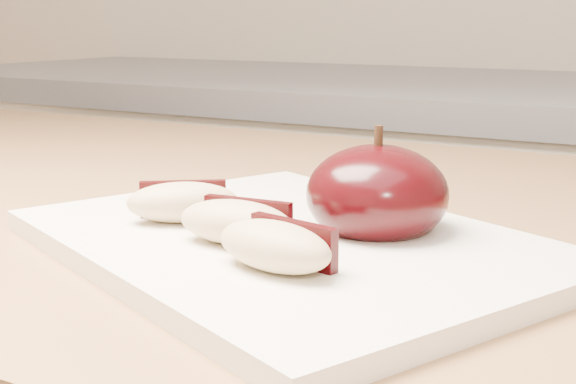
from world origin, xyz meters
The scene contains 5 objects.
cutting_board centered at (-0.07, 0.38, 0.91)m, with size 0.31×0.23×0.01m, color white.
apple_half centered at (-0.03, 0.42, 0.93)m, with size 0.11×0.11×0.07m.
apple_wedge_a centered at (-0.15, 0.37, 0.92)m, with size 0.08×0.07×0.03m.
apple_wedge_b centered at (-0.09, 0.35, 0.92)m, with size 0.07×0.04×0.03m.
apple_wedge_c centered at (-0.05, 0.32, 0.92)m, with size 0.07×0.05×0.03m.
Camera 1 is at (0.15, -0.01, 1.04)m, focal length 50.00 mm.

